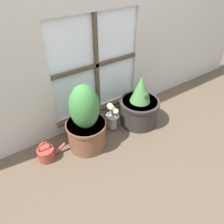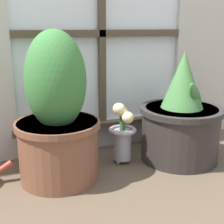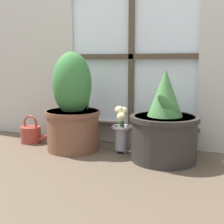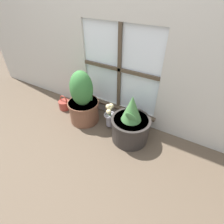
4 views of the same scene
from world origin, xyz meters
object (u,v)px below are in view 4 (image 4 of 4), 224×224
potted_plant_left (83,101)px  potted_plant_right (131,124)px  flower_vase (110,115)px  watering_can (65,105)px

potted_plant_left → potted_plant_right: potted_plant_left is taller
flower_vase → watering_can: (-0.71, -0.00, -0.10)m
potted_plant_right → watering_can: (-1.00, 0.06, -0.14)m
flower_vase → watering_can: size_ratio=1.16×
flower_vase → watering_can: 0.71m
potted_plant_left → potted_plant_right: bearing=-0.7°
potted_plant_right → flower_vase: size_ratio=1.78×
potted_plant_right → flower_vase: potted_plant_right is taller
potted_plant_right → watering_can: size_ratio=2.07×
potted_plant_right → watering_can: potted_plant_right is taller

